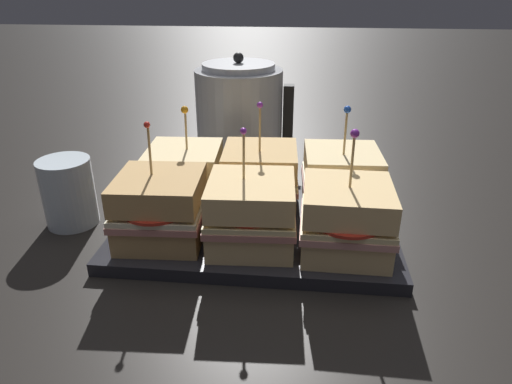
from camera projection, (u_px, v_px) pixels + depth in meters
ground_plane at (256, 232)px, 0.67m from camera, size 6.00×6.00×0.00m
serving_platter at (256, 227)px, 0.67m from camera, size 0.39×0.26×0.02m
sandwich_front_left at (161, 208)px, 0.60m from camera, size 0.12×0.12×0.16m
sandwich_front_center at (250, 213)px, 0.59m from camera, size 0.12×0.12×0.16m
sandwich_front_right at (346, 219)px, 0.58m from camera, size 0.12×0.12×0.16m
sandwich_back_left at (185, 174)px, 0.71m from camera, size 0.12×0.12×0.15m
sandwich_back_center at (260, 177)px, 0.70m from camera, size 0.12×0.12×0.16m
sandwich_back_right at (341, 180)px, 0.69m from camera, size 0.12×0.12×0.16m
kettle_steel at (240, 113)px, 0.90m from camera, size 0.19×0.17×0.21m
drinking_glass at (69, 192)px, 0.68m from camera, size 0.08×0.08×0.10m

